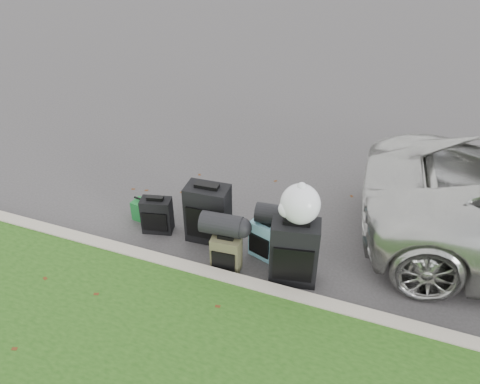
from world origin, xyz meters
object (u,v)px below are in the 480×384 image
(suitcase_small_black, at_px, (157,215))
(suitcase_large_black_right, at_px, (294,252))
(tote_navy, at_px, (201,200))
(suitcase_olive, at_px, (226,254))
(suitcase_large_black_left, at_px, (208,213))
(suitcase_teal, at_px, (264,239))
(tote_green, at_px, (143,210))

(suitcase_small_black, bearing_deg, suitcase_large_black_right, -21.69)
(tote_navy, bearing_deg, suitcase_olive, -56.90)
(suitcase_large_black_left, bearing_deg, suitcase_large_black_right, -19.96)
(suitcase_large_black_left, distance_m, suitcase_olive, 0.70)
(suitcase_small_black, height_order, tote_navy, suitcase_small_black)
(suitcase_teal, xyz_separation_m, tote_green, (-1.89, 0.14, -0.11))
(suitcase_olive, height_order, suitcase_large_black_right, suitcase_large_black_right)
(suitcase_small_black, distance_m, suitcase_large_black_left, 0.75)
(suitcase_teal, height_order, suitcase_large_black_right, suitcase_large_black_right)
(suitcase_small_black, bearing_deg, suitcase_olive, -32.52)
(tote_navy, bearing_deg, suitcase_teal, -34.39)
(suitcase_small_black, height_order, tote_green, suitcase_small_black)
(suitcase_small_black, height_order, suitcase_olive, suitcase_small_black)
(tote_navy, bearing_deg, tote_green, -144.42)
(suitcase_large_black_right, height_order, tote_navy, suitcase_large_black_right)
(suitcase_olive, bearing_deg, tote_navy, 122.80)
(suitcase_small_black, distance_m, tote_green, 0.39)
(tote_navy, bearing_deg, suitcase_large_black_left, -61.64)
(suitcase_small_black, bearing_deg, suitcase_teal, -13.30)
(suitcase_small_black, relative_size, suitcase_large_black_left, 0.63)
(suitcase_olive, distance_m, tote_green, 1.63)
(suitcase_large_black_left, bearing_deg, tote_navy, 119.05)
(tote_navy, bearing_deg, suitcase_large_black_right, -35.04)
(suitcase_small_black, relative_size, tote_navy, 2.00)
(suitcase_large_black_right, bearing_deg, tote_green, 158.29)
(suitcase_large_black_right, bearing_deg, tote_navy, 138.26)
(suitcase_large_black_right, distance_m, tote_navy, 1.98)
(suitcase_small_black, xyz_separation_m, suitcase_large_black_left, (0.73, 0.10, 0.15))
(suitcase_large_black_left, xyz_separation_m, tote_green, (-1.07, 0.06, -0.26))
(suitcase_large_black_left, distance_m, suitcase_large_black_right, 1.34)
(suitcase_olive, bearing_deg, suitcase_teal, 44.43)
(suitcase_large_black_left, distance_m, suitcase_teal, 0.84)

